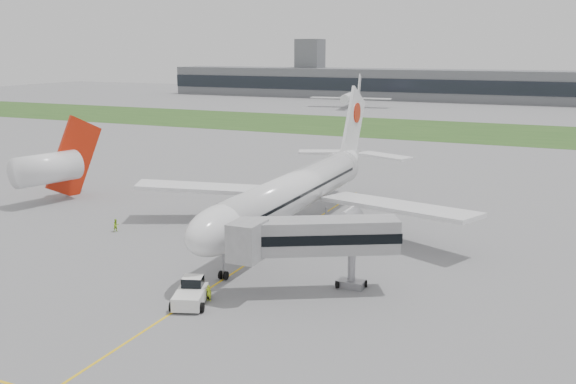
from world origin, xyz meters
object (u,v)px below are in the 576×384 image
at_px(neighbor_aircraft, 51,167).
at_px(jet_bridge, 310,237).
at_px(airliner, 298,189).
at_px(ground_crew_near, 209,293).
at_px(pushback_tug, 191,293).

bearing_deg(neighbor_aircraft, jet_bridge, -6.02).
distance_m(airliner, neighbor_aircraft, 41.99).
bearing_deg(ground_crew_near, jet_bridge, -142.53).
relative_size(airliner, ground_crew_near, 33.50).
distance_m(pushback_tug, neighbor_aircraft, 50.39).
height_order(jet_bridge, ground_crew_near, jet_bridge).
xyz_separation_m(jet_bridge, neighbor_aircraft, (-51.53, 19.31, -0.12)).
bearing_deg(neighbor_aircraft, airliner, 14.62).
bearing_deg(pushback_tug, jet_bridge, 19.67).
bearing_deg(airliner, neighbor_aircraft, -179.90).
height_order(pushback_tug, ground_crew_near, pushback_tug).
distance_m(ground_crew_near, neighbor_aircraft, 50.70).
xyz_separation_m(airliner, ground_crew_near, (1.61, -25.55, -4.86)).
xyz_separation_m(pushback_tug, ground_crew_near, (1.14, 1.31, -0.29)).
bearing_deg(pushback_tug, neighbor_aircraft, 127.92).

